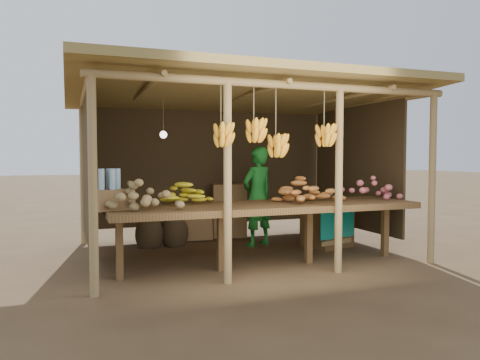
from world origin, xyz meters
name	(u,v)px	position (x,y,z in m)	size (l,w,h in m)	color
ground	(240,252)	(0.00, 0.00, 0.00)	(60.00, 60.00, 0.00)	brown
stall_structure	(239,120)	(-0.02, 0.00, 1.91)	(4.70, 3.50, 2.43)	#9B7F50
counter	(266,209)	(0.00, -0.95, 0.74)	(3.90, 1.05, 0.80)	brown
potato_heap	(142,193)	(-1.56, -1.05, 0.98)	(0.90, 0.54, 0.36)	olive
sweet_potato_heap	(307,188)	(0.59, -0.94, 0.98)	(0.96, 0.58, 0.36)	#B66F2E
onion_heap	(365,186)	(1.50, -0.90, 0.98)	(0.91, 0.55, 0.36)	#C96169
banana_pile	(187,190)	(-0.93, -0.64, 0.97)	(0.62, 0.37, 0.35)	yellow
tomato_basin	(108,202)	(-1.90, -0.82, 0.88)	(0.37, 0.37, 0.19)	navy
bottle_box	(109,194)	(-1.90, -0.96, 0.98)	(0.44, 0.40, 0.46)	olive
vendor	(258,196)	(0.43, 0.38, 0.77)	(0.56, 0.37, 1.54)	#1A7726
tarp_crate	(327,224)	(1.40, -0.07, 0.35)	(0.85, 0.78, 0.85)	brown
carton_stack	(217,215)	(0.04, 1.20, 0.40)	(1.26, 0.55, 0.90)	olive
burlap_sacks	(162,230)	(-0.98, 0.81, 0.25)	(0.82, 0.43, 0.58)	#41321E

